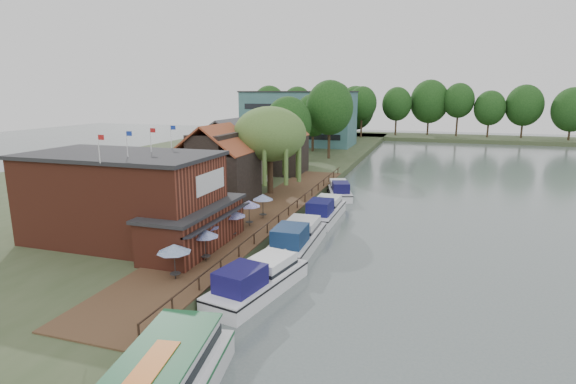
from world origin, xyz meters
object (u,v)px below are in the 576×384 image
(umbrella_2, at_px, (206,236))
(umbrella_3, at_px, (232,224))
(pub, at_px, (143,199))
(cottage_b, at_px, (230,151))
(umbrella_4, at_px, (249,213))
(swan, at_px, (189,326))
(hotel_block, at_px, (299,118))
(cottage_a, at_px, (217,163))
(cottage_c, at_px, (280,145))
(umbrella_5, at_px, (263,206))
(willow, at_px, (270,151))
(cruiser_3, at_px, (339,188))
(cruiser_2, at_px, (325,208))
(umbrella_1, at_px, (205,245))
(cruiser_1, at_px, (297,235))
(umbrella_0, at_px, (175,262))
(cruiser_0, at_px, (258,276))

(umbrella_2, height_order, umbrella_3, same)
(pub, height_order, cottage_b, cottage_b)
(umbrella_4, distance_m, swan, 16.64)
(umbrella_3, bearing_deg, umbrella_2, -99.16)
(hotel_block, height_order, cottage_b, hotel_block)
(cottage_a, relative_size, cottage_b, 0.90)
(hotel_block, relative_size, umbrella_3, 10.69)
(cottage_c, height_order, umbrella_5, cottage_c)
(willow, xyz_separation_m, umbrella_2, (2.24, -20.51, -3.93))
(umbrella_4, xyz_separation_m, cruiser_3, (4.51, 18.82, -1.20))
(cruiser_2, bearing_deg, umbrella_4, -122.38)
(umbrella_3, xyz_separation_m, umbrella_4, (0.06, 3.51, 0.00))
(swan, bearing_deg, umbrella_2, 112.34)
(cottage_b, relative_size, cruiser_2, 0.96)
(cottage_c, distance_m, umbrella_1, 37.19)
(umbrella_3, relative_size, cruiser_2, 0.24)
(cottage_b, bearing_deg, willow, -33.69)
(cruiser_1, height_order, cruiser_3, cruiser_1)
(willow, xyz_separation_m, umbrella_4, (2.87, -13.45, -3.93))
(swan, bearing_deg, pub, 134.51)
(cottage_a, relative_size, willow, 0.82)
(umbrella_3, xyz_separation_m, cruiser_2, (5.20, 11.50, -1.07))
(umbrella_0, relative_size, cruiser_1, 0.22)
(cruiser_3, bearing_deg, pub, -130.32)
(cottage_b, distance_m, umbrella_1, 29.63)
(cottage_c, distance_m, umbrella_5, 25.71)
(hotel_block, distance_m, umbrella_5, 63.56)
(umbrella_0, distance_m, umbrella_4, 12.48)
(willow, height_order, cruiser_2, willow)
(umbrella_3, relative_size, umbrella_5, 1.00)
(willow, distance_m, umbrella_3, 17.63)
(pub, relative_size, cruiser_0, 1.98)
(cottage_c, xyz_separation_m, umbrella_2, (5.74, -34.51, -2.96))
(umbrella_1, distance_m, cruiser_3, 28.15)
(cottage_a, distance_m, cottage_c, 19.03)
(umbrella_1, distance_m, umbrella_4, 9.02)
(umbrella_2, bearing_deg, umbrella_5, 84.75)
(umbrella_3, bearing_deg, umbrella_4, 88.97)
(cottage_b, distance_m, umbrella_3, 24.44)
(cottage_c, distance_m, cruiser_1, 31.70)
(cottage_b, distance_m, cruiser_3, 15.46)
(pub, bearing_deg, willow, 80.07)
(cottage_b, distance_m, cruiser_2, 19.13)
(hotel_block, bearing_deg, cruiser_1, -73.64)
(cottage_a, height_order, cottage_b, same)
(umbrella_0, bearing_deg, cruiser_3, 81.83)
(cottage_b, height_order, cruiser_2, cottage_b)
(umbrella_2, height_order, cruiser_1, umbrella_2)
(cottage_c, bearing_deg, willow, -75.96)
(umbrella_0, relative_size, umbrella_2, 1.00)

